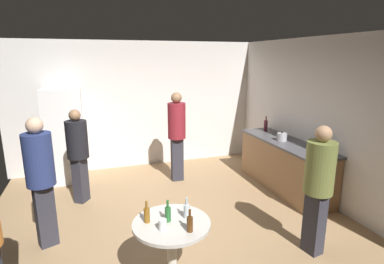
{
  "coord_description": "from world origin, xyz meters",
  "views": [
    {
      "loc": [
        -1.01,
        -3.98,
        2.37
      ],
      "look_at": [
        0.39,
        0.15,
        1.3
      ],
      "focal_mm": 28.72,
      "sensor_mm": 36.0,
      "label": 1
    }
  ],
  "objects_px": {
    "beer_bottle_green": "(168,214)",
    "plastic_cup_white": "(163,225)",
    "person_in_navy_shirt": "(40,173)",
    "beer_bottle_amber": "(147,215)",
    "refrigerator": "(65,136)",
    "kettle": "(282,137)",
    "person_in_olive_shirt": "(319,181)",
    "wine_bottle_on_counter": "(266,125)",
    "foreground_table": "(172,231)",
    "beer_bottle_brown": "(190,223)",
    "person_in_maroon_shirt": "(177,130)",
    "person_in_black_shirt": "(78,149)",
    "beer_bottle_clear": "(187,211)"
  },
  "relations": [
    {
      "from": "foreground_table",
      "to": "person_in_olive_shirt",
      "type": "distance_m",
      "value": 1.82
    },
    {
      "from": "person_in_olive_shirt",
      "to": "beer_bottle_amber",
      "type": "bearing_deg",
      "value": -12.34
    },
    {
      "from": "beer_bottle_brown",
      "to": "plastic_cup_white",
      "type": "xyz_separation_m",
      "value": [
        -0.24,
        0.11,
        -0.03
      ]
    },
    {
      "from": "wine_bottle_on_counter",
      "to": "beer_bottle_amber",
      "type": "relative_size",
      "value": 1.35
    },
    {
      "from": "beer_bottle_green",
      "to": "person_in_navy_shirt",
      "type": "height_order",
      "value": "person_in_navy_shirt"
    },
    {
      "from": "kettle",
      "to": "refrigerator",
      "type": "bearing_deg",
      "value": 156.12
    },
    {
      "from": "kettle",
      "to": "wine_bottle_on_counter",
      "type": "xyz_separation_m",
      "value": [
        0.12,
        0.74,
        0.05
      ]
    },
    {
      "from": "foreground_table",
      "to": "person_in_black_shirt",
      "type": "xyz_separation_m",
      "value": [
        -0.93,
        2.38,
        0.28
      ]
    },
    {
      "from": "beer_bottle_clear",
      "to": "plastic_cup_white",
      "type": "relative_size",
      "value": 2.09
    },
    {
      "from": "person_in_navy_shirt",
      "to": "person_in_olive_shirt",
      "type": "xyz_separation_m",
      "value": [
        3.13,
        -1.22,
        -0.04
      ]
    },
    {
      "from": "wine_bottle_on_counter",
      "to": "person_in_navy_shirt",
      "type": "height_order",
      "value": "person_in_navy_shirt"
    },
    {
      "from": "beer_bottle_green",
      "to": "plastic_cup_white",
      "type": "xyz_separation_m",
      "value": [
        -0.09,
        -0.14,
        -0.03
      ]
    },
    {
      "from": "beer_bottle_brown",
      "to": "plastic_cup_white",
      "type": "distance_m",
      "value": 0.27
    },
    {
      "from": "beer_bottle_amber",
      "to": "refrigerator",
      "type": "bearing_deg",
      "value": 105.78
    },
    {
      "from": "plastic_cup_white",
      "to": "person_in_olive_shirt",
      "type": "relative_size",
      "value": 0.07
    },
    {
      "from": "wine_bottle_on_counter",
      "to": "beer_bottle_green",
      "type": "relative_size",
      "value": 1.35
    },
    {
      "from": "foreground_table",
      "to": "person_in_navy_shirt",
      "type": "distance_m",
      "value": 1.84
    },
    {
      "from": "beer_bottle_brown",
      "to": "beer_bottle_clear",
      "type": "bearing_deg",
      "value": 78.99
    },
    {
      "from": "kettle",
      "to": "foreground_table",
      "type": "bearing_deg",
      "value": -144.61
    },
    {
      "from": "beer_bottle_green",
      "to": "refrigerator",
      "type": "bearing_deg",
      "value": 108.73
    },
    {
      "from": "person_in_maroon_shirt",
      "to": "beer_bottle_brown",
      "type": "bearing_deg",
      "value": -11.61
    },
    {
      "from": "foreground_table",
      "to": "beer_bottle_brown",
      "type": "distance_m",
      "value": 0.31
    },
    {
      "from": "kettle",
      "to": "foreground_table",
      "type": "distance_m",
      "value": 3.14
    },
    {
      "from": "person_in_maroon_shirt",
      "to": "beer_bottle_green",
      "type": "bearing_deg",
      "value": -15.75
    },
    {
      "from": "wine_bottle_on_counter",
      "to": "beer_bottle_green",
      "type": "xyz_separation_m",
      "value": [
        -2.69,
        -2.51,
        -0.2
      ]
    },
    {
      "from": "person_in_navy_shirt",
      "to": "beer_bottle_amber",
      "type": "bearing_deg",
      "value": 22.15
    },
    {
      "from": "beer_bottle_green",
      "to": "person_in_maroon_shirt",
      "type": "height_order",
      "value": "person_in_maroon_shirt"
    },
    {
      "from": "beer_bottle_brown",
      "to": "person_in_navy_shirt",
      "type": "relative_size",
      "value": 0.14
    },
    {
      "from": "plastic_cup_white",
      "to": "person_in_maroon_shirt",
      "type": "xyz_separation_m",
      "value": [
        0.96,
        2.87,
        0.23
      ]
    },
    {
      "from": "refrigerator",
      "to": "person_in_black_shirt",
      "type": "distance_m",
      "value": 1.11
    },
    {
      "from": "beer_bottle_amber",
      "to": "person_in_maroon_shirt",
      "type": "relative_size",
      "value": 0.13
    },
    {
      "from": "plastic_cup_white",
      "to": "beer_bottle_green",
      "type": "bearing_deg",
      "value": 57.87
    },
    {
      "from": "beer_bottle_green",
      "to": "person_in_black_shirt",
      "type": "distance_m",
      "value": 2.52
    },
    {
      "from": "person_in_navy_shirt",
      "to": "beer_bottle_clear",
      "type": "bearing_deg",
      "value": 29.9
    },
    {
      "from": "foreground_table",
      "to": "beer_bottle_green",
      "type": "xyz_separation_m",
      "value": [
        -0.03,
        0.03,
        0.19
      ]
    },
    {
      "from": "beer_bottle_clear",
      "to": "plastic_cup_white",
      "type": "xyz_separation_m",
      "value": [
        -0.29,
        -0.14,
        -0.03
      ]
    },
    {
      "from": "plastic_cup_white",
      "to": "wine_bottle_on_counter",
      "type": "bearing_deg",
      "value": 43.7
    },
    {
      "from": "kettle",
      "to": "wine_bottle_on_counter",
      "type": "bearing_deg",
      "value": 80.77
    },
    {
      "from": "beer_bottle_amber",
      "to": "plastic_cup_white",
      "type": "height_order",
      "value": "beer_bottle_amber"
    },
    {
      "from": "beer_bottle_clear",
      "to": "person_in_maroon_shirt",
      "type": "xyz_separation_m",
      "value": [
        0.67,
        2.73,
        0.2
      ]
    },
    {
      "from": "beer_bottle_amber",
      "to": "person_in_black_shirt",
      "type": "distance_m",
      "value": 2.41
    },
    {
      "from": "refrigerator",
      "to": "beer_bottle_green",
      "type": "height_order",
      "value": "refrigerator"
    },
    {
      "from": "kettle",
      "to": "person_in_olive_shirt",
      "type": "height_order",
      "value": "person_in_olive_shirt"
    },
    {
      "from": "kettle",
      "to": "person_in_black_shirt",
      "type": "distance_m",
      "value": 3.52
    },
    {
      "from": "refrigerator",
      "to": "kettle",
      "type": "xyz_separation_m",
      "value": [
        3.73,
        -1.65,
        0.07
      ]
    },
    {
      "from": "beer_bottle_amber",
      "to": "person_in_navy_shirt",
      "type": "height_order",
      "value": "person_in_navy_shirt"
    },
    {
      "from": "person_in_olive_shirt",
      "to": "person_in_black_shirt",
      "type": "relative_size",
      "value": 1.03
    },
    {
      "from": "person_in_navy_shirt",
      "to": "person_in_olive_shirt",
      "type": "relative_size",
      "value": 1.04
    },
    {
      "from": "beer_bottle_green",
      "to": "plastic_cup_white",
      "type": "bearing_deg",
      "value": -122.13
    },
    {
      "from": "refrigerator",
      "to": "plastic_cup_white",
      "type": "xyz_separation_m",
      "value": [
        1.07,
        -3.57,
        -0.11
      ]
    }
  ]
}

